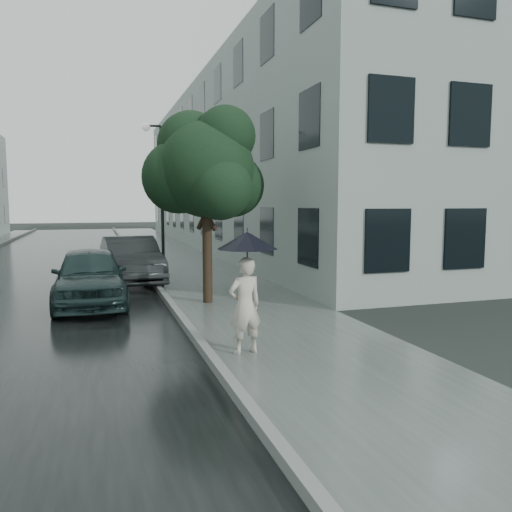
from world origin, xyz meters
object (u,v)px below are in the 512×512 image
object	(u,v)px
pedestrian	(245,306)
car_far	(131,259)
street_tree	(206,168)
car_near	(90,276)
lamp_post	(158,186)

from	to	relation	value
pedestrian	car_far	size ratio (longest dim) A/B	0.37
street_tree	car_near	xyz separation A→B (m)	(-2.79, 0.52, -2.61)
car_near	lamp_post	bearing A→B (deg)	69.87
lamp_post	street_tree	bearing A→B (deg)	-77.77
pedestrian	lamp_post	bearing A→B (deg)	-101.59
pedestrian	car_near	world-z (taller)	pedestrian
pedestrian	street_tree	bearing A→B (deg)	-105.60
lamp_post	pedestrian	bearing A→B (deg)	-80.21
pedestrian	car_far	xyz separation A→B (m)	(-1.27, 8.31, -0.08)
car_near	pedestrian	bearing A→B (deg)	-63.97
pedestrian	car_near	bearing A→B (deg)	-75.21
lamp_post	car_far	bearing A→B (deg)	-100.26
lamp_post	car_far	size ratio (longest dim) A/B	1.27
street_tree	lamp_post	distance (m)	7.40
street_tree	lamp_post	bearing A→B (deg)	92.18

